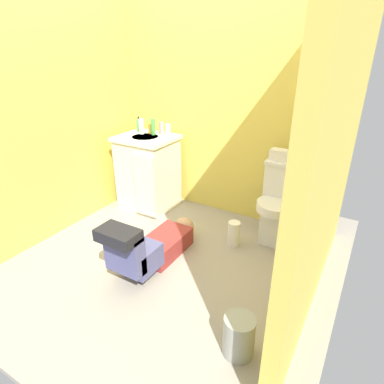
# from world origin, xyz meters

# --- Properties ---
(ground_plane) EXTENTS (2.80, 2.93, 0.04)m
(ground_plane) POSITION_xyz_m (0.00, 0.00, -0.02)
(ground_plane) COLOR gray
(wall_back) EXTENTS (2.46, 0.08, 2.40)m
(wall_back) POSITION_xyz_m (0.00, 1.01, 1.20)
(wall_back) COLOR #DDC44D
(wall_back) RESTS_ON ground_plane
(wall_left) EXTENTS (0.08, 1.93, 2.40)m
(wall_left) POSITION_xyz_m (-1.19, 0.00, 1.20)
(wall_left) COLOR #DDC44D
(wall_left) RESTS_ON ground_plane
(wall_right) EXTENTS (0.08, 1.93, 2.40)m
(wall_right) POSITION_xyz_m (1.19, 0.00, 1.20)
(wall_right) COLOR #DDC44D
(wall_right) RESTS_ON ground_plane
(toilet) EXTENTS (0.36, 0.46, 0.75)m
(toilet) POSITION_xyz_m (0.74, 0.70, 0.37)
(toilet) COLOR silver
(toilet) RESTS_ON ground_plane
(vanity_cabinet) EXTENTS (0.60, 0.53, 0.82)m
(vanity_cabinet) POSITION_xyz_m (-0.73, 0.64, 0.42)
(vanity_cabinet) COLOR beige
(vanity_cabinet) RESTS_ON ground_plane
(faucet) EXTENTS (0.02, 0.02, 0.10)m
(faucet) POSITION_xyz_m (-0.73, 0.78, 0.87)
(faucet) COLOR silver
(faucet) RESTS_ON vanity_cabinet
(person_plumber) EXTENTS (0.39, 1.06, 0.52)m
(person_plumber) POSITION_xyz_m (-0.05, -0.23, 0.18)
(person_plumber) COLOR maroon
(person_plumber) RESTS_ON ground_plane
(tissue_box) EXTENTS (0.22, 0.11, 0.10)m
(tissue_box) POSITION_xyz_m (0.69, 0.79, 0.80)
(tissue_box) COLOR silver
(tissue_box) RESTS_ON toilet
(toiletry_bag) EXTENTS (0.12, 0.09, 0.11)m
(toiletry_bag) POSITION_xyz_m (0.84, 0.79, 0.81)
(toiletry_bag) COLOR #26262D
(toiletry_bag) RESTS_ON toilet
(soap_dispenser) EXTENTS (0.06, 0.06, 0.17)m
(soap_dispenser) POSITION_xyz_m (-0.92, 0.76, 0.89)
(soap_dispenser) COLOR #499E55
(soap_dispenser) RESTS_ON vanity_cabinet
(bottle_white) EXTENTS (0.06, 0.06, 0.16)m
(bottle_white) POSITION_xyz_m (-0.83, 0.70, 0.90)
(bottle_white) COLOR white
(bottle_white) RESTS_ON vanity_cabinet
(bottle_amber) EXTENTS (0.06, 0.06, 0.11)m
(bottle_amber) POSITION_xyz_m (-0.75, 0.76, 0.87)
(bottle_amber) COLOR orange
(bottle_amber) RESTS_ON vanity_cabinet
(bottle_green) EXTENTS (0.05, 0.05, 0.17)m
(bottle_green) POSITION_xyz_m (-0.70, 0.73, 0.90)
(bottle_green) COLOR green
(bottle_green) RESTS_ON vanity_cabinet
(bottle_pink) EXTENTS (0.05, 0.05, 0.13)m
(bottle_pink) POSITION_xyz_m (-0.64, 0.80, 0.89)
(bottle_pink) COLOR pink
(bottle_pink) RESTS_ON vanity_cabinet
(bottle_clear) EXTENTS (0.05, 0.05, 0.12)m
(bottle_clear) POSITION_xyz_m (-0.55, 0.79, 0.88)
(bottle_clear) COLOR silver
(bottle_clear) RESTS_ON vanity_cabinet
(trash_can) EXTENTS (0.19, 0.19, 0.26)m
(trash_can) POSITION_xyz_m (0.93, -0.67, 0.13)
(trash_can) COLOR gray
(trash_can) RESTS_ON ground_plane
(paper_towel_roll) EXTENTS (0.11, 0.11, 0.24)m
(paper_towel_roll) POSITION_xyz_m (0.44, 0.38, 0.12)
(paper_towel_roll) COLOR white
(paper_towel_roll) RESTS_ON ground_plane
(toilet_paper_roll) EXTENTS (0.11, 0.11, 0.10)m
(toilet_paper_roll) POSITION_xyz_m (0.99, 0.01, 0.05)
(toilet_paper_roll) COLOR white
(toilet_paper_roll) RESTS_ON ground_plane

